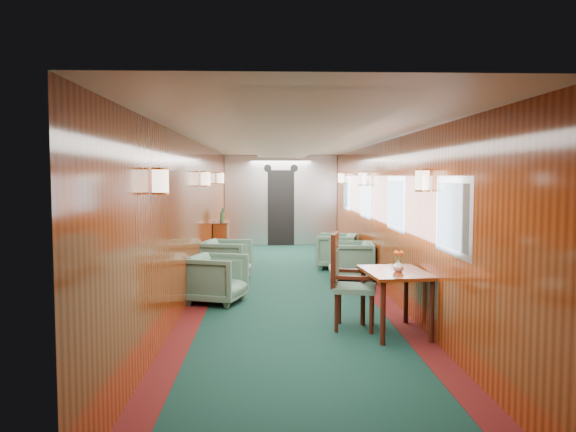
% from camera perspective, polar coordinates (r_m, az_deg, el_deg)
% --- Properties ---
extents(room, '(12.00, 12.10, 2.40)m').
position_cam_1_polar(room, '(9.02, 0.17, 2.74)').
color(room, black).
rests_on(room, ground).
extents(bulkhead, '(2.98, 0.17, 2.39)m').
position_cam_1_polar(bulkhead, '(14.94, -0.73, 1.56)').
color(bulkhead, silver).
rests_on(bulkhead, ground).
extents(windows_right, '(0.02, 8.60, 0.80)m').
position_cam_1_polar(windows_right, '(9.45, 9.17, 1.63)').
color(windows_right, '#AAADB1').
rests_on(windows_right, ground).
extents(wall_sconces, '(2.97, 7.97, 0.25)m').
position_cam_1_polar(wall_sconces, '(9.58, 0.04, 3.75)').
color(wall_sconces, beige).
rests_on(wall_sconces, ground).
extents(dining_table, '(0.78, 1.04, 0.74)m').
position_cam_1_polar(dining_table, '(6.72, 10.87, -6.50)').
color(dining_table, maroon).
rests_on(dining_table, ground).
extents(side_chair, '(0.61, 0.63, 1.16)m').
position_cam_1_polar(side_chair, '(6.85, 5.90, -6.18)').
color(side_chair, '#1D4538').
rests_on(side_chair, ground).
extents(credenza, '(0.31, 0.97, 1.15)m').
position_cam_1_polar(credenza, '(12.19, -6.72, -2.53)').
color(credenza, maroon).
rests_on(credenza, ground).
extents(flower_vase, '(0.17, 0.17, 0.14)m').
position_cam_1_polar(flower_vase, '(6.64, 11.14, -4.98)').
color(flower_vase, beige).
rests_on(flower_vase, dining_table).
extents(armchair_left_near, '(0.97, 0.95, 0.70)m').
position_cam_1_polar(armchair_left_near, '(8.28, -7.28, -6.34)').
color(armchair_left_near, '#1D4538').
rests_on(armchair_left_near, ground).
extents(armchair_left_far, '(0.93, 0.91, 0.73)m').
position_cam_1_polar(armchair_left_far, '(9.96, -6.26, -4.50)').
color(armchair_left_far, '#1D4538').
rests_on(armchair_left_far, ground).
extents(armchair_right_near, '(0.82, 0.80, 0.70)m').
position_cam_1_polar(armchair_right_near, '(9.93, 6.40, -4.60)').
color(armchair_right_near, '#1D4538').
rests_on(armchair_right_near, ground).
extents(armchair_right_far, '(0.92, 0.91, 0.70)m').
position_cam_1_polar(armchair_right_far, '(11.29, 4.94, -3.54)').
color(armchair_right_far, '#1D4538').
rests_on(armchair_right_far, ground).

